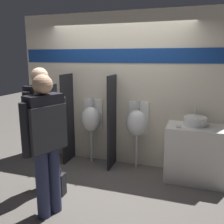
{
  "coord_description": "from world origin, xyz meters",
  "views": [
    {
      "loc": [
        1.28,
        -3.66,
        1.94
      ],
      "look_at": [
        0.0,
        0.17,
        1.05
      ],
      "focal_mm": 40.0,
      "sensor_mm": 36.0,
      "label": 1
    }
  ],
  "objects_px": {
    "cell_phone": "(179,127)",
    "shopping_bag": "(57,183)",
    "toilet": "(47,143)",
    "sink_basin": "(195,121)",
    "urinal_far": "(137,123)",
    "person_with_lanyard": "(43,125)",
    "urinal_near_counter": "(91,119)",
    "person_in_vest": "(46,137)"
  },
  "relations": [
    {
      "from": "urinal_near_counter",
      "to": "toilet",
      "type": "xyz_separation_m",
      "value": [
        -0.86,
        -0.16,
        -0.5
      ]
    },
    {
      "from": "toilet",
      "to": "cell_phone",
      "type": "bearing_deg",
      "value": -2.62
    },
    {
      "from": "sink_basin",
      "to": "person_with_lanyard",
      "type": "bearing_deg",
      "value": -152.63
    },
    {
      "from": "person_in_vest",
      "to": "cell_phone",
      "type": "bearing_deg",
      "value": -23.41
    },
    {
      "from": "person_in_vest",
      "to": "shopping_bag",
      "type": "bearing_deg",
      "value": 41.82
    },
    {
      "from": "sink_basin",
      "to": "cell_phone",
      "type": "distance_m",
      "value": 0.3
    },
    {
      "from": "urinal_far",
      "to": "shopping_bag",
      "type": "bearing_deg",
      "value": -125.49
    },
    {
      "from": "cell_phone",
      "to": "urinal_near_counter",
      "type": "distance_m",
      "value": 1.6
    },
    {
      "from": "cell_phone",
      "to": "shopping_bag",
      "type": "xyz_separation_m",
      "value": [
        -1.6,
        -0.97,
        -0.73
      ]
    },
    {
      "from": "cell_phone",
      "to": "urinal_near_counter",
      "type": "xyz_separation_m",
      "value": [
        -1.58,
        0.27,
        -0.08
      ]
    },
    {
      "from": "urinal_far",
      "to": "sink_basin",
      "type": "bearing_deg",
      "value": -5.84
    },
    {
      "from": "sink_basin",
      "to": "shopping_bag",
      "type": "xyz_separation_m",
      "value": [
        -1.83,
        -1.14,
        -0.79
      ]
    },
    {
      "from": "toilet",
      "to": "person_with_lanyard",
      "type": "relative_size",
      "value": 0.51
    },
    {
      "from": "cell_phone",
      "to": "toilet",
      "type": "xyz_separation_m",
      "value": [
        -2.44,
        0.11,
        -0.58
      ]
    },
    {
      "from": "cell_phone",
      "to": "shopping_bag",
      "type": "relative_size",
      "value": 0.32
    },
    {
      "from": "cell_phone",
      "to": "toilet",
      "type": "relative_size",
      "value": 0.15
    },
    {
      "from": "urinal_near_counter",
      "to": "person_with_lanyard",
      "type": "bearing_deg",
      "value": -102.05
    },
    {
      "from": "cell_phone",
      "to": "sink_basin",
      "type": "bearing_deg",
      "value": 36.75
    },
    {
      "from": "toilet",
      "to": "urinal_far",
      "type": "bearing_deg",
      "value": 5.25
    },
    {
      "from": "person_in_vest",
      "to": "urinal_near_counter",
      "type": "bearing_deg",
      "value": 27.11
    },
    {
      "from": "urinal_far",
      "to": "shopping_bag",
      "type": "distance_m",
      "value": 1.65
    },
    {
      "from": "urinal_near_counter",
      "to": "person_in_vest",
      "type": "xyz_separation_m",
      "value": [
        0.13,
        -1.67,
        0.2
      ]
    },
    {
      "from": "toilet",
      "to": "person_in_vest",
      "type": "distance_m",
      "value": 1.94
    },
    {
      "from": "urinal_far",
      "to": "person_in_vest",
      "type": "xyz_separation_m",
      "value": [
        -0.73,
        -1.67,
        0.2
      ]
    },
    {
      "from": "person_with_lanyard",
      "to": "urinal_far",
      "type": "bearing_deg",
      "value": -34.83
    },
    {
      "from": "sink_basin",
      "to": "person_with_lanyard",
      "type": "xyz_separation_m",
      "value": [
        -2.06,
        -1.07,
        0.04
      ]
    },
    {
      "from": "cell_phone",
      "to": "toilet",
      "type": "height_order",
      "value": "toilet"
    },
    {
      "from": "urinal_far",
      "to": "toilet",
      "type": "xyz_separation_m",
      "value": [
        -1.72,
        -0.16,
        -0.5
      ]
    },
    {
      "from": "cell_phone",
      "to": "person_with_lanyard",
      "type": "xyz_separation_m",
      "value": [
        -1.83,
        -0.89,
        0.1
      ]
    },
    {
      "from": "urinal_near_counter",
      "to": "urinal_far",
      "type": "relative_size",
      "value": 1.0
    },
    {
      "from": "shopping_bag",
      "to": "urinal_near_counter",
      "type": "bearing_deg",
      "value": 89.08
    },
    {
      "from": "urinal_near_counter",
      "to": "cell_phone",
      "type": "bearing_deg",
      "value": -9.7
    },
    {
      "from": "shopping_bag",
      "to": "person_with_lanyard",
      "type": "bearing_deg",
      "value": 162.42
    },
    {
      "from": "urinal_near_counter",
      "to": "toilet",
      "type": "relative_size",
      "value": 1.33
    },
    {
      "from": "sink_basin",
      "to": "toilet",
      "type": "relative_size",
      "value": 0.38
    },
    {
      "from": "sink_basin",
      "to": "person_in_vest",
      "type": "relative_size",
      "value": 0.2
    },
    {
      "from": "shopping_bag",
      "to": "cell_phone",
      "type": "bearing_deg",
      "value": 31.12
    },
    {
      "from": "urinal_near_counter",
      "to": "toilet",
      "type": "distance_m",
      "value": 1.01
    },
    {
      "from": "sink_basin",
      "to": "urinal_near_counter",
      "type": "height_order",
      "value": "urinal_near_counter"
    },
    {
      "from": "cell_phone",
      "to": "person_with_lanyard",
      "type": "height_order",
      "value": "person_with_lanyard"
    },
    {
      "from": "urinal_near_counter",
      "to": "person_in_vest",
      "type": "bearing_deg",
      "value": -85.53
    },
    {
      "from": "person_in_vest",
      "to": "sink_basin",
      "type": "bearing_deg",
      "value": -24.31
    }
  ]
}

